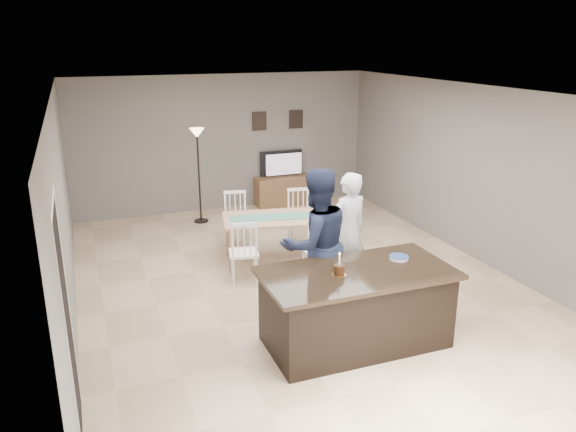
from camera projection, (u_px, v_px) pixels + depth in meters
name	position (u px, v px, depth m)	size (l,w,h in m)	color
floor	(297.00, 282.00, 8.10)	(8.00, 8.00, 0.00)	tan
room_shell	(298.00, 169.00, 7.59)	(8.00, 8.00, 8.00)	slate
kitchen_island	(356.00, 307.00, 6.36)	(2.15, 1.10, 0.90)	black
tv_console	(284.00, 191.00, 11.77)	(1.20, 0.40, 0.60)	brown
television	(283.00, 164.00, 11.66)	(0.91, 0.12, 0.53)	black
tv_screen_glow	(284.00, 164.00, 11.59)	(0.78, 0.78, 0.00)	orange
picture_frames	(278.00, 120.00, 11.49)	(1.10, 0.02, 0.38)	black
doorway	(66.00, 304.00, 4.65)	(0.00, 2.10, 2.65)	black
woman	(348.00, 232.00, 7.63)	(0.61, 0.40, 1.68)	silver
man	(316.00, 245.00, 6.85)	(0.93, 0.72, 1.91)	#191F38
birthday_cake	(339.00, 270.00, 6.10)	(0.17, 0.17, 0.26)	gold
plate_stack	(399.00, 258.00, 6.55)	(0.23, 0.23, 0.04)	white
dining_table	(274.00, 225.00, 8.67)	(1.80, 2.01, 0.95)	tan
floor_lamp	(198.00, 150.00, 10.34)	(0.27, 0.27, 1.79)	black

